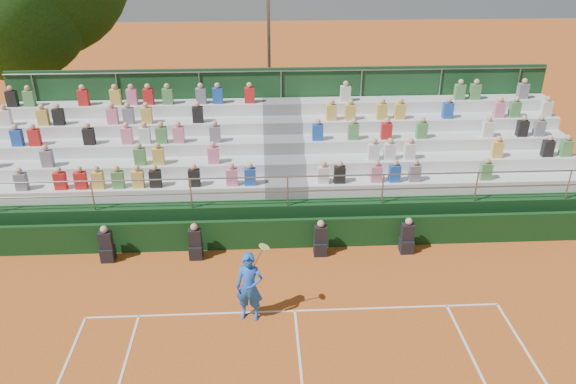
{
  "coord_description": "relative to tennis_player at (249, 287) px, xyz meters",
  "views": [
    {
      "loc": [
        -0.81,
        -11.92,
        9.48
      ],
      "look_at": [
        0.0,
        3.5,
        1.8
      ],
      "focal_mm": 35.0,
      "sensor_mm": 36.0,
      "label": 1
    }
  ],
  "objects": [
    {
      "name": "ground",
      "position": [
        1.18,
        0.2,
        -0.97
      ],
      "size": [
        90.0,
        90.0,
        0.0
      ],
      "primitive_type": "plane",
      "color": "#C95D21",
      "rests_on": "ground"
    },
    {
      "name": "courtside_wall",
      "position": [
        1.18,
        3.4,
        -0.47
      ],
      "size": [
        20.0,
        0.15,
        1.0
      ],
      "primitive_type": "cube",
      "color": "black",
      "rests_on": "ground"
    },
    {
      "name": "line_officials",
      "position": [
        0.23,
        2.95,
        -0.5
      ],
      "size": [
        9.57,
        0.4,
        1.19
      ],
      "color": "black",
      "rests_on": "ground"
    },
    {
      "name": "grandstand",
      "position": [
        1.16,
        6.64,
        0.11
      ],
      "size": [
        20.0,
        5.2,
        4.4
      ],
      "color": "black",
      "rests_on": "ground"
    },
    {
      "name": "tennis_player",
      "position": [
        0.0,
        0.0,
        0.0
      ],
      "size": [
        0.93,
        0.61,
        2.22
      ],
      "color": "blue",
      "rests_on": "ground"
    },
    {
      "name": "tree_west",
      "position": [
        -9.92,
        13.38,
        5.12
      ],
      "size": [
        6.45,
        6.45,
        9.33
      ],
      "color": "#392714",
      "rests_on": "ground"
    },
    {
      "name": "floodlight_mast",
      "position": [
        0.84,
        13.37,
        3.96
      ],
      "size": [
        0.6,
        0.25,
        8.51
      ],
      "color": "gray",
      "rests_on": "ground"
    }
  ]
}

